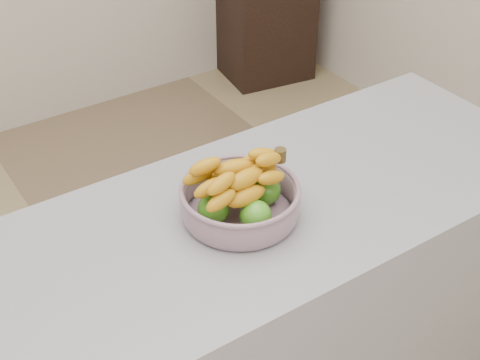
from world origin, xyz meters
name	(u,v)px	position (x,y,z in m)	size (l,w,h in m)	color
cabinet	(267,6)	(1.65, 1.78, 0.43)	(0.48, 0.38, 0.86)	black
fruit_bowl	(240,198)	(0.15, -0.21, 0.95)	(0.27, 0.27, 0.15)	#97A0B5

